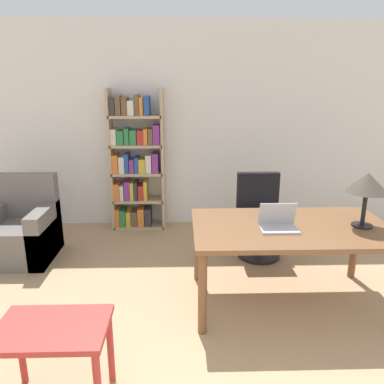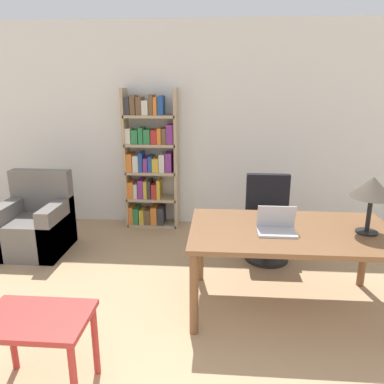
% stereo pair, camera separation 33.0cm
% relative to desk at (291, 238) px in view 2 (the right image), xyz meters
% --- Properties ---
extents(wall_back, '(8.00, 0.06, 2.70)m').
position_rel_desk_xyz_m(wall_back, '(-0.76, 2.10, 0.70)').
color(wall_back, white).
rests_on(wall_back, ground_plane).
extents(desk, '(1.69, 0.98, 0.73)m').
position_rel_desk_xyz_m(desk, '(0.00, 0.00, 0.00)').
color(desk, brown).
rests_on(desk, ground_plane).
extents(laptop, '(0.31, 0.22, 0.22)m').
position_rel_desk_xyz_m(laptop, '(-0.14, -0.07, 0.13)').
color(laptop, '#B2B2B7').
rests_on(laptop, desk).
extents(table_lamp, '(0.34, 0.34, 0.47)m').
position_rel_desk_xyz_m(table_lamp, '(0.60, -0.03, 0.46)').
color(table_lamp, black).
rests_on(table_lamp, desk).
extents(office_chair, '(0.51, 0.51, 0.93)m').
position_rel_desk_xyz_m(office_chair, '(-0.06, 1.01, -0.20)').
color(office_chair, black).
rests_on(office_chair, ground_plane).
extents(side_table_blue, '(0.65, 0.44, 0.55)m').
position_rel_desk_xyz_m(side_table_blue, '(-1.70, -1.09, -0.19)').
color(side_table_blue, '#B2332D').
rests_on(side_table_blue, ground_plane).
extents(armchair, '(0.72, 0.73, 0.92)m').
position_rel_desk_xyz_m(armchair, '(-2.75, 0.99, -0.35)').
color(armchair, '#66605B').
rests_on(armchair, ground_plane).
extents(bookshelf, '(0.71, 0.28, 1.86)m').
position_rel_desk_xyz_m(bookshelf, '(-1.56, 1.91, 0.24)').
color(bookshelf, tan).
rests_on(bookshelf, ground_plane).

